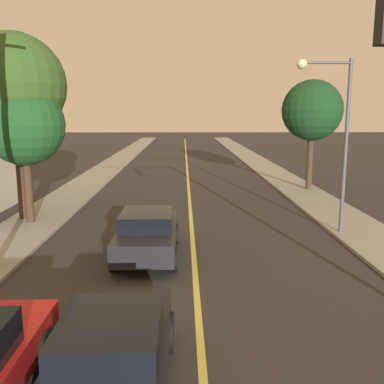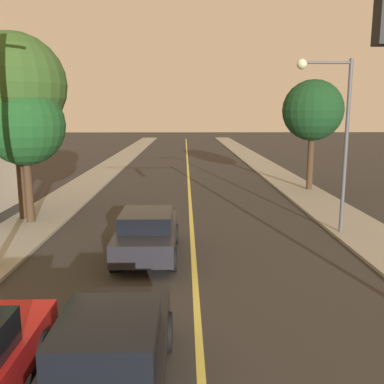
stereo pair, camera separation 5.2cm
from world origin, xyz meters
name	(u,v)px [view 2 (the right image)]	position (x,y,z in m)	size (l,w,h in m)	color
road_surface	(188,164)	(0.00, 36.00, 0.01)	(10.47, 80.00, 0.01)	#2D2B28
sidewalk_left	(115,164)	(-6.49, 36.00, 0.06)	(2.50, 80.00, 0.12)	gray
sidewalk_right	(260,164)	(6.49, 36.00, 0.06)	(2.50, 80.00, 0.12)	gray
car_near_lane_front	(110,353)	(-1.47, 4.38, 0.75)	(1.88, 4.28, 1.41)	black
car_near_lane_second	(147,233)	(-1.47, 11.20, 0.78)	(1.92, 4.31, 1.50)	black
streetlamp_right	(333,121)	(5.08, 13.59, 4.23)	(1.99, 0.36, 6.27)	#47474C
tree_left_near	(14,85)	(-7.10, 15.90, 5.60)	(4.13, 4.13, 7.57)	#3D2B1C
tree_left_far	(24,126)	(-6.60, 15.31, 4.01)	(3.17, 3.17, 5.49)	#3D2B1C
tree_right_near	(313,111)	(7.02, 22.68, 4.63)	(3.44, 3.44, 6.26)	#3D2B1C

